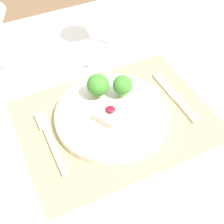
{
  "coord_description": "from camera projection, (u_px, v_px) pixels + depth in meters",
  "views": [
    {
      "loc": [
        -0.21,
        -0.41,
        1.3
      ],
      "look_at": [
        -0.01,
        0.01,
        0.77
      ],
      "focal_mm": 50.0,
      "sensor_mm": 36.0,
      "label": 1
    }
  ],
  "objects": [
    {
      "name": "dinner_plate",
      "position": [
        111.0,
        111.0,
        0.72
      ],
      "size": [
        0.27,
        0.27,
        0.08
      ],
      "color": "silver",
      "rests_on": "placemat"
    },
    {
      "name": "dining_table",
      "position": [
        115.0,
        145.0,
        0.8
      ],
      "size": [
        1.15,
        1.02,
        0.75
      ],
      "color": "white",
      "rests_on": "ground_plane"
    },
    {
      "name": "fork",
      "position": [
        49.0,
        137.0,
        0.68
      ],
      "size": [
        0.02,
        0.18,
        0.01
      ],
      "rotation": [
        0.0,
        0.0,
        0.0
      ],
      "color": "beige",
      "rests_on": "placemat"
    },
    {
      "name": "spoon",
      "position": [
        82.0,
        63.0,
        0.85
      ],
      "size": [
        0.17,
        0.04,
        0.01
      ],
      "rotation": [
        0.0,
        0.0,
        -0.05
      ],
      "color": "beige",
      "rests_on": "dining_table"
    },
    {
      "name": "knife",
      "position": [
        178.0,
        100.0,
        0.76
      ],
      "size": [
        0.02,
        0.18,
        0.01
      ],
      "rotation": [
        0.0,
        0.0,
        -0.0
      ],
      "color": "beige",
      "rests_on": "placemat"
    },
    {
      "name": "placemat",
      "position": [
        116.0,
        119.0,
        0.72
      ],
      "size": [
        0.44,
        0.33,
        0.0
      ],
      "primitive_type": "cube",
      "color": "#9E895B",
      "rests_on": "dining_table"
    },
    {
      "name": "wine_glass_near",
      "position": [
        107.0,
        4.0,
        0.82
      ],
      "size": [
        0.09,
        0.09,
        0.18
      ],
      "color": "white",
      "rests_on": "dining_table"
    }
  ]
}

